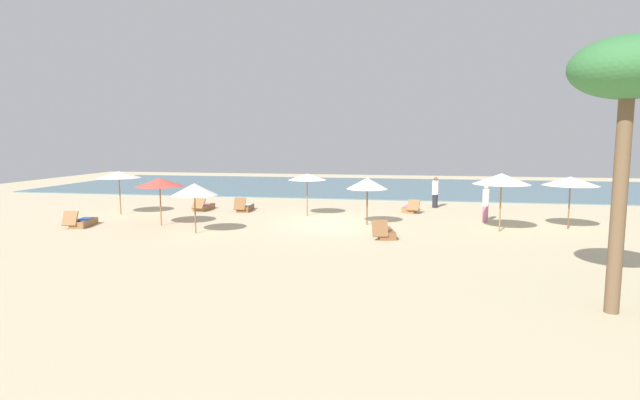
{
  "coord_description": "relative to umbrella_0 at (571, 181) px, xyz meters",
  "views": [
    {
      "loc": [
        3.07,
        -21.39,
        3.74
      ],
      "look_at": [
        -0.73,
        -0.3,
        1.1
      ],
      "focal_mm": 28.41,
      "sensor_mm": 36.0,
      "label": 1
    }
  ],
  "objects": [
    {
      "name": "ground_plane",
      "position": [
        -9.49,
        -0.65,
        -1.98
      ],
      "size": [
        60.0,
        60.0,
        0.0
      ],
      "primitive_type": "plane",
      "color": "beige"
    },
    {
      "name": "ocean_water",
      "position": [
        -9.49,
        16.35,
        -1.95
      ],
      "size": [
        48.0,
        16.0,
        0.06
      ],
      "primitive_type": "cube",
      "color": "slate",
      "rests_on": "ground_plane"
    },
    {
      "name": "umbrella_0",
      "position": [
        0.0,
        0.0,
        0.0
      ],
      "size": [
        2.21,
        2.21,
        2.17
      ],
      "color": "brown",
      "rests_on": "ground_plane"
    },
    {
      "name": "umbrella_1",
      "position": [
        -20.45,
        0.46,
        -0.04
      ],
      "size": [
        2.08,
        2.08,
        2.12
      ],
      "color": "olive",
      "rests_on": "ground_plane"
    },
    {
      "name": "umbrella_2",
      "position": [
        -2.87,
        -1.08,
        0.14
      ],
      "size": [
        2.25,
        2.25,
        2.34
      ],
      "color": "olive",
      "rests_on": "ground_plane"
    },
    {
      "name": "umbrella_3",
      "position": [
        -11.31,
        1.63,
        -0.1
      ],
      "size": [
        1.85,
        1.85,
        2.04
      ],
      "color": "olive",
      "rests_on": "ground_plane"
    },
    {
      "name": "umbrella_4",
      "position": [
        -16.93,
        -2.17,
        -0.13
      ],
      "size": [
        2.03,
        2.03,
        2.04
      ],
      "color": "olive",
      "rests_on": "ground_plane"
    },
    {
      "name": "umbrella_5",
      "position": [
        -14.72,
        -3.6,
        -0.24
      ],
      "size": [
        1.8,
        1.8,
        1.97
      ],
      "color": "brown",
      "rests_on": "ground_plane"
    },
    {
      "name": "umbrella_6",
      "position": [
        -8.25,
        -0.43,
        -0.19
      ],
      "size": [
        1.78,
        1.78,
        2.03
      ],
      "color": "brown",
      "rests_on": "ground_plane"
    },
    {
      "name": "lounger_0",
      "position": [
        -20.1,
        -2.99,
        -1.81
      ],
      "size": [
        0.9,
        1.73,
        0.73
      ],
      "color": "olive",
      "rests_on": "ground_plane"
    },
    {
      "name": "lounger_1",
      "position": [
        -7.36,
        -3.08,
        -1.81
      ],
      "size": [
        0.92,
        1.71,
        0.75
      ],
      "color": "brown",
      "rests_on": "ground_plane"
    },
    {
      "name": "lounger_2",
      "position": [
        -17.02,
        2.55,
        -1.81
      ],
      "size": [
        0.64,
        1.72,
        0.66
      ],
      "color": "olive",
      "rests_on": "ground_plane"
    },
    {
      "name": "lounger_3",
      "position": [
        -14.8,
        2.65,
        -1.81
      ],
      "size": [
        0.74,
        1.68,
        0.74
      ],
      "color": "brown",
      "rests_on": "ground_plane"
    },
    {
      "name": "lounger_4",
      "position": [
        -6.38,
        3.84,
        -1.81
      ],
      "size": [
        0.92,
        1.78,
        0.68
      ],
      "color": "olive",
      "rests_on": "ground_plane"
    },
    {
      "name": "person_0",
      "position": [
        -3.12,
        1.2,
        -1.13
      ],
      "size": [
        0.39,
        0.39,
        1.67
      ],
      "color": "#D17299",
      "rests_on": "ground_plane"
    },
    {
      "name": "person_1",
      "position": [
        -5.11,
        5.62,
        -1.15
      ],
      "size": [
        0.4,
        0.4,
        1.65
      ],
      "color": "#26262D",
      "rests_on": "ground_plane"
    },
    {
      "name": "palm_0",
      "position": [
        -2.1,
        -10.58,
        3.01
      ],
      "size": [
        2.32,
        2.32,
        5.79
      ],
      "color": "brown",
      "rests_on": "ground_plane"
    }
  ]
}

